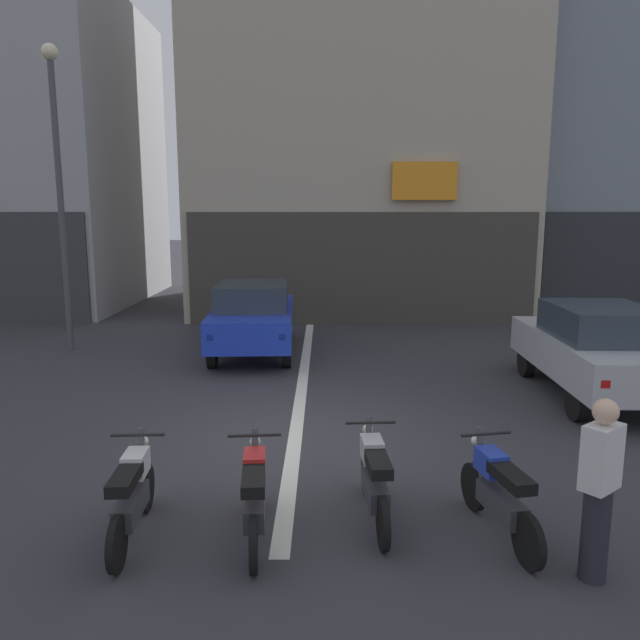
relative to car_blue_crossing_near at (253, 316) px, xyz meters
The scene contains 13 objects.
ground_plane 5.61m from the car_blue_crossing_near, 77.47° to the right, with size 120.00×120.00×0.00m, color #333338.
lane_centre_line 1.60m from the car_blue_crossing_near, 26.36° to the left, with size 0.20×18.00×0.01m, color silver.
building_corner_left 13.19m from the car_blue_crossing_near, 138.39° to the left, with size 8.58×8.98×10.28m.
building_mid_block 10.11m from the car_blue_crossing_near, 72.16° to the left, with size 10.23×9.42×12.07m.
building_far_right 16.07m from the car_blue_crossing_near, 34.13° to the left, with size 8.51×7.14×14.39m.
car_blue_crossing_near is the anchor object (origin of this frame).
car_silver_parked_kerbside 7.14m from the car_blue_crossing_near, 26.87° to the right, with size 1.82×4.13×1.64m.
street_lamp 5.45m from the car_blue_crossing_near, behind, with size 0.36×0.36×6.81m.
motorcycle_white_row_leftmost 8.02m from the car_blue_crossing_near, 92.07° to the right, with size 0.55×1.67×0.98m.
motorcycle_red_row_left_mid 8.07m from the car_blue_crossing_near, 83.34° to the right, with size 0.55×1.67×0.98m.
motorcycle_silver_row_centre 7.92m from the car_blue_crossing_near, 74.17° to the right, with size 0.55×1.67×0.98m.
motorcycle_blue_row_right_mid 8.63m from the car_blue_crossing_near, 66.94° to the right, with size 0.55×1.65×0.98m.
person_by_motorcycles 9.56m from the car_blue_crossing_near, 65.15° to the right, with size 0.42×0.40×1.67m.
Camera 1 is at (0.43, -8.27, 3.24)m, focal length 34.36 mm.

